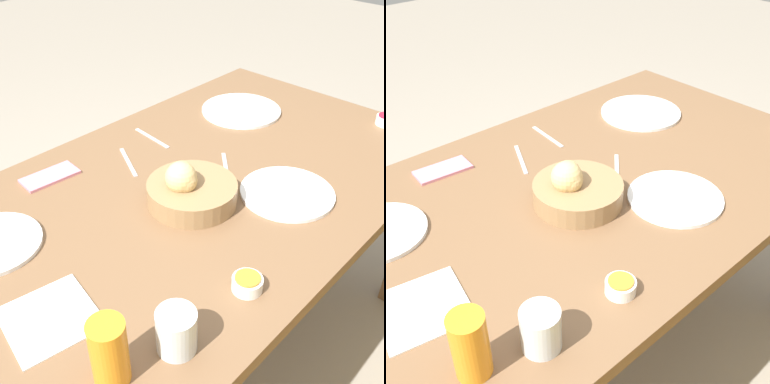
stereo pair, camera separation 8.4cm
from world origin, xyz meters
TOP-DOWN VIEW (x-y plane):
  - ground_plane at (0.00, 0.00)m, footprint 10.00×10.00m
  - dining_table at (0.00, 0.00)m, footprint 1.59×0.88m
  - bread_basket at (0.03, 0.04)m, footprint 0.23×0.23m
  - plate_near_left at (-0.47, -0.18)m, footprint 0.27×0.27m
  - plate_far_center at (-0.17, 0.20)m, footprint 0.24×0.24m
  - juice_glass at (0.48, 0.29)m, footprint 0.06×0.06m
  - water_tumbler at (0.36, 0.32)m, footprint 0.07×0.07m
  - jam_bowl_honey at (0.17, 0.33)m, footprint 0.06×0.06m
  - fork_silver at (0.01, -0.21)m, footprint 0.08×0.15m
  - knife_silver at (-0.14, -0.27)m, footprint 0.03×0.16m
  - spoon_coffee at (-0.17, -0.01)m, footprint 0.09×0.09m
  - napkin at (0.48, 0.10)m, footprint 0.19×0.19m
  - cell_phone at (0.20, -0.31)m, footprint 0.16×0.09m

SIDE VIEW (x-z plane):
  - ground_plane at x=0.00m, z-range 0.00..0.00m
  - dining_table at x=0.00m, z-range 0.27..0.97m
  - fork_silver at x=0.01m, z-range 0.70..0.71m
  - knife_silver at x=-0.14m, z-range 0.70..0.71m
  - spoon_coffee at x=-0.17m, z-range 0.70..0.71m
  - napkin at x=0.48m, z-range 0.70..0.71m
  - cell_phone at x=0.20m, z-range 0.70..0.71m
  - plate_near_left at x=-0.47m, z-range 0.70..0.71m
  - plate_far_center at x=-0.17m, z-range 0.70..0.71m
  - jam_bowl_honey at x=0.17m, z-range 0.70..0.74m
  - bread_basket at x=0.03m, z-range 0.69..0.80m
  - water_tumbler at x=0.36m, z-range 0.70..0.79m
  - juice_glass at x=0.48m, z-range 0.70..0.84m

